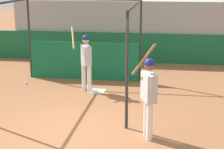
% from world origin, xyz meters
% --- Properties ---
extents(ground_plane, '(60.00, 60.00, 0.00)m').
position_xyz_m(ground_plane, '(0.00, 0.00, 0.00)').
color(ground_plane, '#935B38').
extents(outfield_wall, '(24.00, 0.12, 1.17)m').
position_xyz_m(outfield_wall, '(0.00, 7.16, 0.58)').
color(outfield_wall, '#196038').
rests_on(outfield_wall, ground).
extents(bleacher_section, '(8.70, 2.40, 2.45)m').
position_xyz_m(bleacher_section, '(0.00, 8.42, 1.22)').
color(bleacher_section, '#9E9E99').
rests_on(bleacher_section, ground).
extents(batting_cage, '(3.80, 4.03, 2.68)m').
position_xyz_m(batting_cage, '(-0.77, 3.63, 1.18)').
color(batting_cage, '#282828').
rests_on(batting_cage, ground).
extents(home_plate, '(0.44, 0.44, 0.02)m').
position_xyz_m(home_plate, '(-0.07, 3.05, 0.01)').
color(home_plate, white).
rests_on(home_plate, ground).
extents(player_batter, '(0.75, 0.78, 1.90)m').
position_xyz_m(player_batter, '(-0.43, 3.05, 1.03)').
color(player_batter, white).
rests_on(player_batter, ground).
extents(player_waiting, '(0.59, 0.64, 2.02)m').
position_xyz_m(player_waiting, '(1.60, -0.09, 1.06)').
color(player_waiting, white).
rests_on(player_waiting, ground).
extents(baseball, '(0.07, 0.07, 0.07)m').
position_xyz_m(baseball, '(-2.51, 3.49, 0.04)').
color(baseball, white).
rests_on(baseball, ground).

